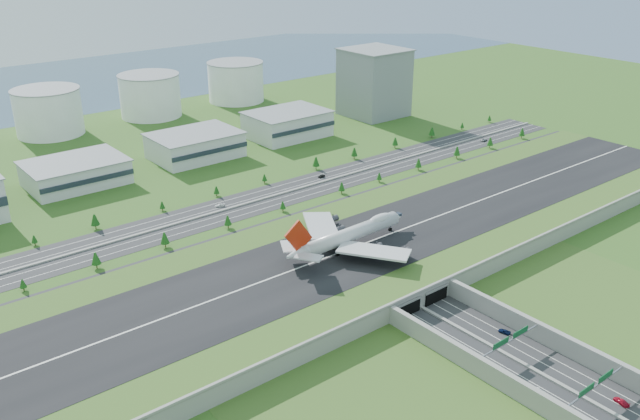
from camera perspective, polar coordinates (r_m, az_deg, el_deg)
ground at (r=327.50m, az=2.16°, el=-4.71°), size 1200.00×1200.00×0.00m
airfield_deck at (r=325.53m, az=2.18°, el=-4.08°), size 520.00×100.00×9.20m
underpass_road at (r=269.88m, az=16.41°, el=-11.58°), size 38.80×120.40×8.00m
sign_gantry_near at (r=269.90m, az=15.73°, el=-10.59°), size 38.70×0.70×9.80m
sign_gantry_far at (r=255.92m, az=22.18°, el=-13.63°), size 38.70×0.70×9.80m
north_expressway at (r=396.99m, az=-6.85°, el=0.32°), size 560.00×36.00×0.12m
tree_row at (r=412.38m, az=-2.58°, el=2.06°), size 499.20×48.75×8.49m
hangar_mid_a at (r=452.18m, az=-19.89°, el=2.96°), size 58.00×42.00×15.00m
hangar_mid_b at (r=483.42m, az=-10.47°, el=5.37°), size 58.00×42.00×17.00m
hangar_mid_c at (r=523.82m, az=-2.78°, el=7.22°), size 58.00×42.00×19.00m
office_tower at (r=582.18m, az=4.58°, el=10.63°), size 46.00×46.00×55.00m
fuel_tank_b at (r=566.62m, az=-21.90°, el=7.65°), size 50.00×50.00×35.00m
fuel_tank_c at (r=595.67m, az=-14.11°, el=9.31°), size 50.00×50.00×35.00m
fuel_tank_d at (r=634.86m, az=-7.10°, el=10.65°), size 50.00×50.00×35.00m
bay_water at (r=739.28m, az=-23.33°, el=9.34°), size 1200.00×260.00×0.06m
boeing_747 at (r=324.42m, az=2.45°, el=-2.10°), size 76.55×72.30×23.65m
car_0 at (r=273.06m, az=11.81°, el=-11.25°), size 2.32×4.77×1.57m
car_1 at (r=257.86m, az=17.95°, el=-14.31°), size 2.74×4.99×1.56m
car_2 at (r=286.65m, az=15.26°, el=-9.83°), size 3.44×5.41×1.39m
car_3 at (r=262.91m, az=24.04°, el=-14.52°), size 3.54×6.25×1.71m
car_5 at (r=438.60m, az=0.13°, el=2.86°), size 5.07×2.11×1.63m
car_6 at (r=528.18m, az=13.65°, el=5.75°), size 6.13×3.25×1.64m
car_7 at (r=397.56m, az=-8.44°, el=0.40°), size 6.08×4.38×1.64m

